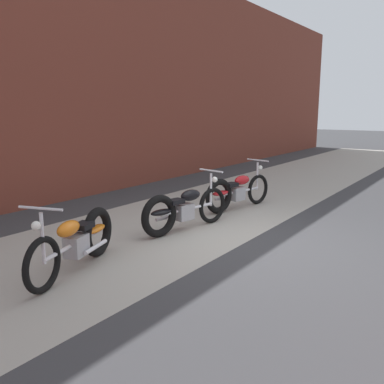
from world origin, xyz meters
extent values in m
plane|color=#38383A|center=(0.00, 0.00, 0.00)|extent=(80.00, 80.00, 0.00)
cube|color=#9E998E|center=(0.00, 1.75, 0.00)|extent=(36.00, 3.50, 0.01)
cube|color=brown|center=(0.00, 5.20, 3.09)|extent=(36.00, 0.50, 6.17)
torus|color=black|center=(-3.07, 1.07, 0.34)|extent=(0.67, 0.30, 0.68)
torus|color=black|center=(-1.83, 1.49, 0.36)|extent=(0.73, 0.36, 0.73)
cylinder|color=silver|center=(-2.45, 1.28, 0.38)|extent=(1.19, 0.45, 0.06)
cube|color=#99999E|center=(-2.37, 1.31, 0.34)|extent=(0.37, 0.31, 0.28)
ellipsoid|color=orange|center=(-2.53, 1.25, 0.62)|extent=(0.48, 0.32, 0.20)
ellipsoid|color=orange|center=(-1.88, 1.47, 0.42)|extent=(0.47, 0.31, 0.10)
cube|color=black|center=(-2.19, 1.37, 0.56)|extent=(0.33, 0.28, 0.08)
cylinder|color=silver|center=(-3.03, 1.08, 0.65)|extent=(0.06, 0.06, 0.62)
cylinder|color=silver|center=(-3.03, 1.08, 1.01)|extent=(0.22, 0.56, 0.03)
sphere|color=white|center=(-3.12, 1.05, 0.83)|extent=(0.11, 0.11, 0.11)
cylinder|color=silver|center=(-2.10, 1.24, 0.26)|extent=(0.54, 0.23, 0.06)
torus|color=black|center=(0.66, 1.09, 0.34)|extent=(0.68, 0.21, 0.68)
torus|color=black|center=(-0.61, 1.33, 0.36)|extent=(0.74, 0.26, 0.73)
cylinder|color=silver|center=(0.02, 1.21, 0.38)|extent=(1.22, 0.29, 0.06)
cube|color=#99999E|center=(-0.05, 1.23, 0.34)|extent=(0.36, 0.28, 0.28)
ellipsoid|color=black|center=(0.10, 1.20, 0.62)|extent=(0.47, 0.27, 0.20)
ellipsoid|color=black|center=(-0.56, 1.32, 0.42)|extent=(0.47, 0.26, 0.10)
cube|color=black|center=(-0.25, 1.26, 0.56)|extent=(0.31, 0.25, 0.08)
cylinder|color=silver|center=(0.62, 1.10, 0.65)|extent=(0.05, 0.05, 0.62)
cylinder|color=silver|center=(0.62, 1.10, 1.01)|extent=(0.14, 0.58, 0.03)
sphere|color=white|center=(0.72, 1.08, 0.83)|extent=(0.11, 0.11, 0.11)
cylinder|color=silver|center=(-0.26, 1.42, 0.26)|extent=(0.55, 0.16, 0.06)
torus|color=black|center=(2.63, 1.11, 0.34)|extent=(0.68, 0.21, 0.68)
torus|color=black|center=(1.36, 1.37, 0.36)|extent=(0.74, 0.27, 0.73)
cylinder|color=silver|center=(2.00, 1.24, 0.38)|extent=(1.22, 0.30, 0.06)
cube|color=#99999E|center=(1.92, 1.25, 0.34)|extent=(0.36, 0.28, 0.28)
ellipsoid|color=red|center=(2.08, 1.22, 0.62)|extent=(0.47, 0.27, 0.20)
ellipsoid|color=red|center=(1.41, 1.36, 0.42)|extent=(0.47, 0.26, 0.10)
cube|color=black|center=(1.72, 1.29, 0.56)|extent=(0.31, 0.25, 0.08)
cylinder|color=silver|center=(2.59, 1.12, 0.65)|extent=(0.05, 0.05, 0.62)
cylinder|color=silver|center=(2.59, 1.12, 1.01)|extent=(0.15, 0.57, 0.03)
sphere|color=white|center=(2.69, 1.10, 0.83)|extent=(0.11, 0.11, 0.11)
cylinder|color=silver|center=(1.71, 1.45, 0.26)|extent=(0.55, 0.17, 0.06)
camera|label=1|loc=(-5.79, -2.99, 2.12)|focal=38.74mm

